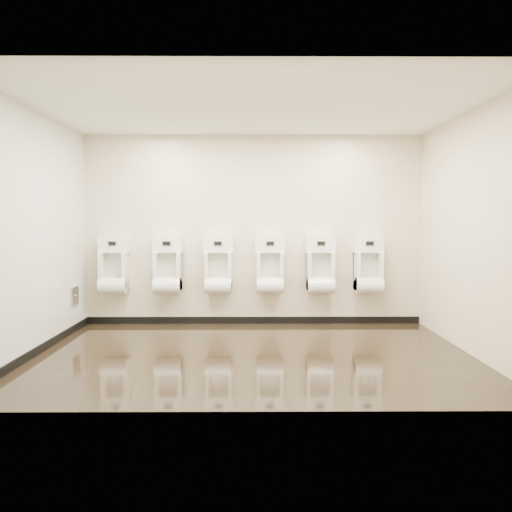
{
  "coord_description": "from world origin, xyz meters",
  "views": [
    {
      "loc": [
        -0.01,
        -5.68,
        1.54
      ],
      "look_at": [
        0.03,
        0.55,
        1.1
      ],
      "focal_mm": 35.0,
      "sensor_mm": 36.0,
      "label": 1
    }
  ],
  "objects": [
    {
      "name": "right_wall",
      "position": [
        2.5,
        0.0,
        1.4
      ],
      "size": [
        0.02,
        3.5,
        2.8
      ],
      "primitive_type": "cube",
      "color": "beige",
      "rests_on": "ground"
    },
    {
      "name": "back_wall",
      "position": [
        0.0,
        1.75,
        1.4
      ],
      "size": [
        5.0,
        0.02,
        2.8
      ],
      "primitive_type": "cube",
      "color": "beige",
      "rests_on": "ground"
    },
    {
      "name": "urinal_2",
      "position": [
        -0.51,
        1.6,
        0.84
      ],
      "size": [
        0.44,
        0.33,
        0.83
      ],
      "color": "white",
      "rests_on": "back_wall"
    },
    {
      "name": "front_wall",
      "position": [
        0.0,
        -1.75,
        1.4
      ],
      "size": [
        5.0,
        0.02,
        2.8
      ],
      "primitive_type": "cube",
      "color": "beige",
      "rests_on": "ground"
    },
    {
      "name": "urinal_1",
      "position": [
        -1.26,
        1.6,
        0.84
      ],
      "size": [
        0.44,
        0.33,
        0.83
      ],
      "color": "white",
      "rests_on": "back_wall"
    },
    {
      "name": "skirting_left",
      "position": [
        -2.49,
        0.0,
        0.05
      ],
      "size": [
        0.02,
        3.5,
        0.1
      ],
      "primitive_type": "cube",
      "color": "black",
      "rests_on": "ground"
    },
    {
      "name": "ground",
      "position": [
        0.0,
        0.0,
        0.0
      ],
      "size": [
        5.0,
        3.5,
        0.0
      ],
      "primitive_type": "cube",
      "color": "black",
      "rests_on": "ground"
    },
    {
      "name": "urinal_5",
      "position": [
        1.69,
        1.6,
        0.84
      ],
      "size": [
        0.44,
        0.33,
        0.83
      ],
      "color": "white",
      "rests_on": "back_wall"
    },
    {
      "name": "urinal_4",
      "position": [
        0.99,
        1.6,
        0.84
      ],
      "size": [
        0.44,
        0.33,
        0.83
      ],
      "color": "white",
      "rests_on": "back_wall"
    },
    {
      "name": "skirting_back",
      "position": [
        0.0,
        1.74,
        0.05
      ],
      "size": [
        5.0,
        0.02,
        0.1
      ],
      "primitive_type": "cube",
      "color": "black",
      "rests_on": "ground"
    },
    {
      "name": "left_wall",
      "position": [
        -2.5,
        0.0,
        1.4
      ],
      "size": [
        0.02,
        3.5,
        2.8
      ],
      "primitive_type": "cube",
      "color": "beige",
      "rests_on": "ground"
    },
    {
      "name": "ceiling",
      "position": [
        0.0,
        0.0,
        2.8
      ],
      "size": [
        5.0,
        3.5,
        0.0
      ],
      "primitive_type": "cube",
      "color": "silver"
    },
    {
      "name": "urinal_3",
      "position": [
        0.24,
        1.6,
        0.84
      ],
      "size": [
        0.44,
        0.33,
        0.83
      ],
      "color": "white",
      "rests_on": "back_wall"
    },
    {
      "name": "urinal_0",
      "position": [
        -2.05,
        1.6,
        0.84
      ],
      "size": [
        0.44,
        0.33,
        0.83
      ],
      "color": "white",
      "rests_on": "back_wall"
    },
    {
      "name": "tile_overlay_left",
      "position": [
        -2.5,
        0.0,
        1.4
      ],
      "size": [
        0.01,
        3.5,
        2.8
      ],
      "primitive_type": "cube",
      "color": "silver",
      "rests_on": "ground"
    },
    {
      "name": "access_panel",
      "position": [
        -2.48,
        1.2,
        0.5
      ],
      "size": [
        0.04,
        0.25,
        0.25
      ],
      "color": "#9E9EA3",
      "rests_on": "left_wall"
    }
  ]
}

